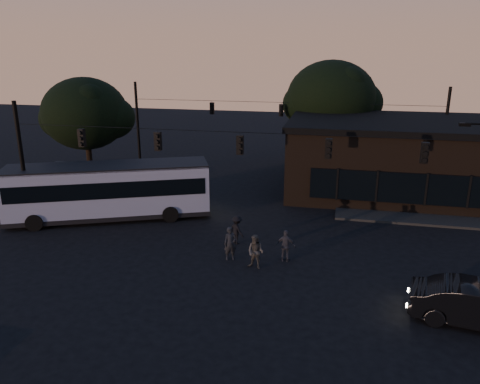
% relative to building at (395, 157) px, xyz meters
% --- Properties ---
extents(ground, '(120.00, 120.00, 0.00)m').
position_rel_building_xyz_m(ground, '(-9.00, -15.97, -2.71)').
color(ground, black).
rests_on(ground, ground).
extents(sidewalk_far_right, '(14.00, 10.00, 0.15)m').
position_rel_building_xyz_m(sidewalk_far_right, '(3.00, -1.97, -2.63)').
color(sidewalk_far_right, black).
rests_on(sidewalk_far_right, ground).
extents(sidewalk_far_left, '(14.00, 10.00, 0.15)m').
position_rel_building_xyz_m(sidewalk_far_left, '(-23.00, -1.97, -2.63)').
color(sidewalk_far_left, black).
rests_on(sidewalk_far_left, ground).
extents(building, '(15.40, 10.41, 5.40)m').
position_rel_building_xyz_m(building, '(0.00, 0.00, 0.00)').
color(building, black).
rests_on(building, ground).
extents(tree_behind, '(7.60, 7.60, 9.43)m').
position_rel_building_xyz_m(tree_behind, '(-5.00, 6.03, 3.48)').
color(tree_behind, black).
rests_on(tree_behind, ground).
extents(tree_left, '(6.40, 6.40, 8.30)m').
position_rel_building_xyz_m(tree_left, '(-23.00, -2.97, 2.86)').
color(tree_left, black).
rests_on(tree_left, ground).
extents(signal_rig_near, '(26.24, 0.30, 7.50)m').
position_rel_building_xyz_m(signal_rig_near, '(-9.00, -11.97, 1.74)').
color(signal_rig_near, black).
rests_on(signal_rig_near, ground).
extents(signal_rig_far, '(26.24, 0.30, 7.50)m').
position_rel_building_xyz_m(signal_rig_far, '(-9.00, 4.03, 1.50)').
color(signal_rig_far, black).
rests_on(signal_rig_far, ground).
extents(bus, '(12.44, 7.43, 3.47)m').
position_rel_building_xyz_m(bus, '(-17.85, -9.71, -0.76)').
color(bus, gray).
rests_on(bus, ground).
extents(car, '(5.27, 2.54, 1.67)m').
position_rel_building_xyz_m(car, '(1.66, -17.64, -1.88)').
color(car, black).
rests_on(car, ground).
extents(pedestrian_a, '(0.74, 0.62, 1.74)m').
position_rel_building_xyz_m(pedestrian_a, '(-9.06, -13.98, -1.84)').
color(pedestrian_a, black).
rests_on(pedestrian_a, ground).
extents(pedestrian_b, '(0.98, 0.85, 1.72)m').
position_rel_building_xyz_m(pedestrian_b, '(-7.63, -14.67, -1.85)').
color(pedestrian_b, '#383633').
rests_on(pedestrian_b, ground).
extents(pedestrian_c, '(1.01, 0.49, 1.66)m').
position_rel_building_xyz_m(pedestrian_c, '(-6.29, -13.56, -1.88)').
color(pedestrian_c, '#2C2D36').
rests_on(pedestrian_c, ground).
extents(pedestrian_d, '(1.18, 1.13, 1.61)m').
position_rel_building_xyz_m(pedestrian_d, '(-9.19, -11.91, -1.91)').
color(pedestrian_d, black).
rests_on(pedestrian_d, ground).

